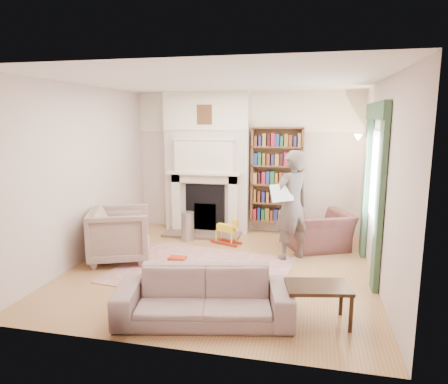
% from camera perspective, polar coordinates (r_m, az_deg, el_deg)
% --- Properties ---
extents(floor, '(4.50, 4.50, 0.00)m').
position_cam_1_polar(floor, '(6.28, -0.50, -10.79)').
color(floor, '#98683C').
rests_on(floor, ground).
extents(ceiling, '(4.50, 4.50, 0.00)m').
position_cam_1_polar(ceiling, '(5.87, -0.55, 15.59)').
color(ceiling, white).
rests_on(ceiling, wall_back).
extents(wall_back, '(4.50, 0.00, 4.50)m').
position_cam_1_polar(wall_back, '(8.11, 3.08, 4.24)').
color(wall_back, beige).
rests_on(wall_back, floor).
extents(wall_front, '(4.50, 0.00, 4.50)m').
position_cam_1_polar(wall_front, '(3.80, -8.23, -2.95)').
color(wall_front, beige).
rests_on(wall_front, floor).
extents(wall_left, '(0.00, 4.50, 4.50)m').
position_cam_1_polar(wall_left, '(6.78, -19.40, 2.45)').
color(wall_left, beige).
rests_on(wall_left, floor).
extents(wall_right, '(0.00, 4.50, 4.50)m').
position_cam_1_polar(wall_right, '(5.84, 21.53, 1.11)').
color(wall_right, beige).
rests_on(wall_right, floor).
extents(fireplace, '(1.70, 0.58, 2.80)m').
position_cam_1_polar(fireplace, '(8.07, -2.43, 4.12)').
color(fireplace, beige).
rests_on(fireplace, floor).
extents(bookcase, '(1.00, 0.24, 1.85)m').
position_cam_1_polar(bookcase, '(7.92, 7.55, 2.38)').
color(bookcase, brown).
rests_on(bookcase, floor).
extents(window, '(0.02, 0.90, 1.30)m').
position_cam_1_polar(window, '(6.22, 20.87, 2.15)').
color(window, silver).
rests_on(window, wall_right).
extents(curtain_left, '(0.07, 0.32, 2.40)m').
position_cam_1_polar(curtain_left, '(5.57, 21.35, -1.38)').
color(curtain_left, '#2F4A31').
rests_on(curtain_left, floor).
extents(curtain_right, '(0.07, 0.32, 2.40)m').
position_cam_1_polar(curtain_right, '(6.94, 19.64, 0.93)').
color(curtain_right, '#2F4A31').
rests_on(curtain_right, floor).
extents(pelmet, '(0.09, 1.70, 0.24)m').
position_cam_1_polar(pelmet, '(6.16, 21.01, 10.76)').
color(pelmet, '#2F4A31').
rests_on(pelmet, wall_right).
extents(wall_sconce, '(0.20, 0.24, 0.24)m').
position_cam_1_polar(wall_sconce, '(7.24, 18.26, 6.97)').
color(wall_sconce, gold).
rests_on(wall_sconce, wall_right).
extents(rug, '(2.78, 2.26, 0.01)m').
position_cam_1_polar(rug, '(6.21, -3.21, -10.97)').
color(rug, '#C0A591').
rests_on(rug, floor).
extents(armchair_reading, '(1.30, 1.23, 0.66)m').
position_cam_1_polar(armchair_reading, '(7.23, 13.33, -5.42)').
color(armchair_reading, '#472626').
rests_on(armchair_reading, floor).
extents(armchair_left, '(1.22, 1.21, 0.86)m').
position_cam_1_polar(armchair_left, '(6.70, -14.64, -5.88)').
color(armchair_left, '#B7AC97').
rests_on(armchair_left, floor).
extents(sofa, '(2.09, 1.15, 0.58)m').
position_cam_1_polar(sofa, '(4.69, -2.87, -14.59)').
color(sofa, gray).
rests_on(sofa, floor).
extents(man_reading, '(0.77, 0.75, 1.79)m').
position_cam_1_polar(man_reading, '(6.52, 9.64, -1.91)').
color(man_reading, '#574C46').
rests_on(man_reading, floor).
extents(newspaper, '(0.38, 0.35, 0.27)m').
position_cam_1_polar(newspaper, '(6.29, 8.24, -0.12)').
color(newspaper, white).
rests_on(newspaper, man_reading).
extents(coffee_table, '(0.77, 0.58, 0.45)m').
position_cam_1_polar(coffee_table, '(4.76, 13.17, -15.33)').
color(coffee_table, black).
rests_on(coffee_table, floor).
extents(paraffin_heater, '(0.31, 0.31, 0.55)m').
position_cam_1_polar(paraffin_heater, '(7.57, -5.21, -4.91)').
color(paraffin_heater, '#9FA1A6').
rests_on(paraffin_heater, floor).
extents(rocking_horse, '(0.60, 0.40, 0.49)m').
position_cam_1_polar(rocking_horse, '(7.34, 0.32, -5.60)').
color(rocking_horse, yellow).
rests_on(rocking_horse, rug).
extents(board_game, '(0.42, 0.42, 0.03)m').
position_cam_1_polar(board_game, '(6.31, -1.40, -10.41)').
color(board_game, '#D4E04F').
rests_on(board_game, rug).
extents(game_box_lid, '(0.28, 0.19, 0.05)m').
position_cam_1_polar(game_box_lid, '(6.62, -6.68, -9.38)').
color(game_box_lid, red).
rests_on(game_box_lid, rug).
extents(comic_annuals, '(0.62, 0.85, 0.02)m').
position_cam_1_polar(comic_annuals, '(5.88, -0.32, -12.09)').
color(comic_annuals, red).
rests_on(comic_annuals, rug).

